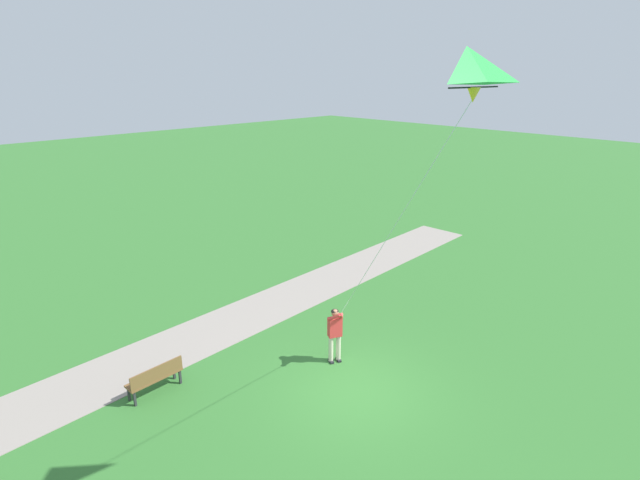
# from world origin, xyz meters

# --- Properties ---
(ground_plane) EXTENTS (120.00, 120.00, 0.00)m
(ground_plane) POSITION_xyz_m (0.00, 0.00, 0.00)
(ground_plane) COLOR #33702D
(walkway_path) EXTENTS (3.78, 32.07, 0.02)m
(walkway_path) POSITION_xyz_m (5.50, 2.00, 0.01)
(walkway_path) COLOR gray
(walkway_path) RESTS_ON ground
(person_kite_flyer) EXTENTS (0.63, 0.50, 1.83)m
(person_kite_flyer) POSITION_xyz_m (1.43, -0.62, 1.05)
(person_kite_flyer) COLOR #232328
(person_kite_flyer) RESTS_ON ground
(flying_kite) EXTENTS (4.75, 2.70, 6.85)m
(flying_kite) POSITION_xyz_m (-3.32, 1.57, 8.17)
(flying_kite) COLOR green
(park_bench_near_walkway) EXTENTS (0.50, 1.52, 0.88)m
(park_bench_near_walkway) POSITION_xyz_m (3.74, 3.93, 0.51)
(park_bench_near_walkway) COLOR brown
(park_bench_near_walkway) RESTS_ON ground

